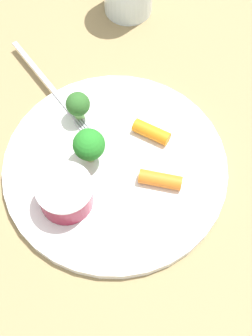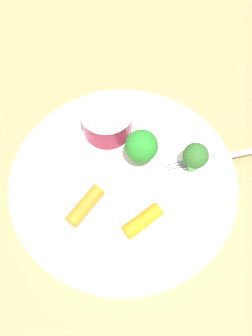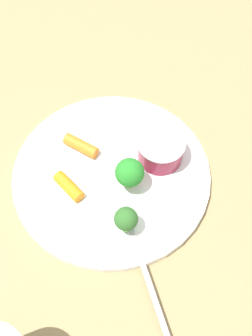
# 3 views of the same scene
# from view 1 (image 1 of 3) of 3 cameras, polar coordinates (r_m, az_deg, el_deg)

# --- Properties ---
(ground_plane) EXTENTS (2.40, 2.40, 0.00)m
(ground_plane) POSITION_cam_1_polar(r_m,az_deg,el_deg) (0.63, -1.20, -0.26)
(ground_plane) COLOR #8D774E
(plate) EXTENTS (0.27, 0.27, 0.01)m
(plate) POSITION_cam_1_polar(r_m,az_deg,el_deg) (0.63, -1.21, -0.01)
(plate) COLOR white
(plate) RESTS_ON ground_plane
(sauce_cup) EXTENTS (0.07, 0.07, 0.04)m
(sauce_cup) POSITION_cam_1_polar(r_m,az_deg,el_deg) (0.59, -6.77, -2.87)
(sauce_cup) COLOR maroon
(sauce_cup) RESTS_ON plate
(broccoli_floret_0) EXTENTS (0.03, 0.03, 0.04)m
(broccoli_floret_0) POSITION_cam_1_polar(r_m,az_deg,el_deg) (0.64, -5.36, 7.00)
(broccoli_floret_0) COLOR #7DC163
(broccoli_floret_0) RESTS_ON plate
(broccoli_floret_1) EXTENTS (0.04, 0.04, 0.05)m
(broccoli_floret_1) POSITION_cam_1_polar(r_m,az_deg,el_deg) (0.60, -4.14, 2.56)
(broccoli_floret_1) COLOR #86A95B
(broccoli_floret_1) RESTS_ON plate
(carrot_stick_0) EXTENTS (0.05, 0.04, 0.02)m
(carrot_stick_0) POSITION_cam_1_polar(r_m,az_deg,el_deg) (0.63, 2.84, 4.03)
(carrot_stick_0) COLOR orange
(carrot_stick_0) RESTS_ON plate
(carrot_stick_1) EXTENTS (0.05, 0.03, 0.02)m
(carrot_stick_1) POSITION_cam_1_polar(r_m,az_deg,el_deg) (0.60, 3.84, -1.30)
(carrot_stick_1) COLOR orange
(carrot_stick_1) RESTS_ON plate
(fork) EXTENTS (0.11, 0.16, 0.00)m
(fork) POSITION_cam_1_polar(r_m,az_deg,el_deg) (0.69, -8.24, 8.76)
(fork) COLOR #B0B0B8
(fork) RESTS_ON plate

